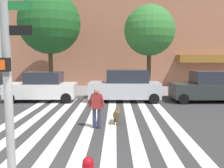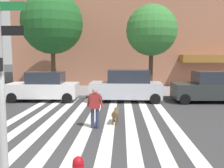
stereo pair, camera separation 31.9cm
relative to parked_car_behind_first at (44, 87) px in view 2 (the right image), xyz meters
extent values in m
plane|color=#353538|center=(2.69, -4.49, -0.92)|extent=(160.00, 160.00, 0.00)
cube|color=gray|center=(2.69, 4.35, -0.84)|extent=(80.00, 6.00, 0.15)
cube|color=silver|center=(0.13, -4.49, -0.92)|extent=(0.45, 11.08, 0.01)
cube|color=silver|center=(1.03, -4.49, -0.92)|extent=(0.45, 11.08, 0.01)
cube|color=silver|center=(1.93, -4.49, -0.92)|extent=(0.45, 11.08, 0.01)
cube|color=silver|center=(2.83, -4.49, -0.92)|extent=(0.45, 11.08, 0.01)
cube|color=silver|center=(3.73, -4.49, -0.92)|extent=(0.45, 11.08, 0.01)
cube|color=silver|center=(4.63, -4.49, -0.92)|extent=(0.45, 11.08, 0.01)
cube|color=silver|center=(5.53, -4.49, -0.92)|extent=(0.45, 11.08, 0.01)
cube|color=silver|center=(6.43, -4.49, -0.92)|extent=(0.45, 11.08, 0.01)
cube|color=silver|center=(7.33, -4.49, -0.92)|extent=(0.45, 11.08, 0.01)
cube|color=olive|center=(13.72, 6.75, 1.83)|extent=(6.31, 1.60, 0.70)
cube|color=#19662D|center=(2.83, -10.63, 3.03)|extent=(0.60, 0.03, 0.18)
cube|color=black|center=(2.81, -10.63, 2.53)|extent=(0.56, 0.03, 0.20)
sphere|color=#9E0C15|center=(4.27, -11.05, -0.12)|extent=(0.23, 0.23, 0.23)
cube|color=silver|center=(-0.05, 0.00, -0.20)|extent=(4.51, 1.96, 0.93)
cube|color=#232833|center=(0.13, 0.00, 0.64)|extent=(2.29, 1.70, 0.76)
cylinder|color=black|center=(-1.79, -0.89, -0.59)|extent=(0.66, 0.23, 0.66)
cylinder|color=black|center=(-1.82, 0.83, -0.59)|extent=(0.66, 0.23, 0.66)
cylinder|color=black|center=(1.73, -0.83, -0.59)|extent=(0.66, 0.23, 0.66)
cylinder|color=black|center=(1.70, 0.89, -0.59)|extent=(0.66, 0.23, 0.66)
cube|color=#B0B2BF|center=(5.40, 0.00, -0.17)|extent=(4.61, 1.92, 1.01)
cube|color=#232833|center=(5.59, 0.00, 0.75)|extent=(2.65, 1.68, 0.82)
cylinder|color=black|center=(3.58, -0.84, -0.59)|extent=(0.66, 0.23, 0.66)
cylinder|color=black|center=(3.60, 0.88, -0.59)|extent=(0.66, 0.23, 0.66)
cylinder|color=black|center=(7.21, -0.88, -0.59)|extent=(0.66, 0.23, 0.66)
cylinder|color=black|center=(7.23, 0.84, -0.59)|extent=(0.66, 0.23, 0.66)
cube|color=#2B302F|center=(10.76, 0.00, -0.19)|extent=(4.58, 2.11, 0.96)
cube|color=#232833|center=(10.94, 0.00, 0.68)|extent=(2.23, 1.80, 0.78)
cylinder|color=black|center=(9.01, -0.96, -0.59)|extent=(0.67, 0.24, 0.66)
cylinder|color=black|center=(8.95, 0.85, -0.59)|extent=(0.67, 0.24, 0.66)
cylinder|color=#4C3823|center=(-0.34, 3.48, 1.26)|extent=(0.35, 0.35, 4.07)
sphere|color=#1E5623|center=(-0.34, 3.48, 4.63)|extent=(4.85, 4.85, 4.85)
cylinder|color=#4C3823|center=(7.30, 2.38, 1.06)|extent=(0.31, 0.31, 3.67)
sphere|color=#337533|center=(7.30, 2.38, 3.92)|extent=(3.73, 3.73, 3.73)
cylinder|color=#282D4C|center=(3.96, -6.08, -0.51)|extent=(0.17, 0.17, 0.82)
cylinder|color=#282D4C|center=(4.16, -6.10, -0.51)|extent=(0.17, 0.17, 0.82)
cube|color=maroon|center=(4.06, -6.09, 0.20)|extent=(0.40, 0.28, 0.60)
cylinder|color=maroon|center=(3.82, -6.07, 0.23)|extent=(0.23, 0.11, 0.57)
cylinder|color=maroon|center=(4.29, -6.12, 0.23)|extent=(0.23, 0.11, 0.57)
sphere|color=#936B51|center=(4.06, -6.09, 0.61)|extent=(0.24, 0.24, 0.22)
cylinder|color=brown|center=(4.87, -5.39, -0.47)|extent=(0.33, 0.65, 0.26)
sphere|color=brown|center=(4.91, -5.00, -0.37)|extent=(0.22, 0.22, 0.20)
cylinder|color=brown|center=(4.83, -5.81, -0.42)|extent=(0.06, 0.24, 0.16)
cylinder|color=brown|center=(4.82, -5.17, -0.76)|extent=(0.06, 0.06, 0.32)
cylinder|color=brown|center=(4.96, -5.18, -0.76)|extent=(0.06, 0.06, 0.32)
cylinder|color=brown|center=(4.78, -5.61, -0.76)|extent=(0.06, 0.06, 0.32)
cylinder|color=brown|center=(4.92, -5.62, -0.76)|extent=(0.06, 0.06, 0.32)
cylinder|color=black|center=(10.66, 3.03, -0.36)|extent=(0.20, 0.20, 0.82)
cylinder|color=black|center=(10.74, 2.85, -0.36)|extent=(0.20, 0.20, 0.82)
cube|color=#B2ADA3|center=(10.70, 2.94, 0.35)|extent=(0.37, 0.44, 0.60)
cylinder|color=#B2ADA3|center=(10.61, 3.16, 0.38)|extent=(0.17, 0.24, 0.57)
cylinder|color=#B2ADA3|center=(10.79, 2.72, 0.38)|extent=(0.17, 0.24, 0.57)
sphere|color=beige|center=(10.70, 2.94, 0.76)|extent=(0.29, 0.29, 0.22)
camera|label=1|loc=(4.82, -15.67, 1.99)|focal=38.66mm
camera|label=2|loc=(5.14, -15.66, 1.99)|focal=38.66mm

